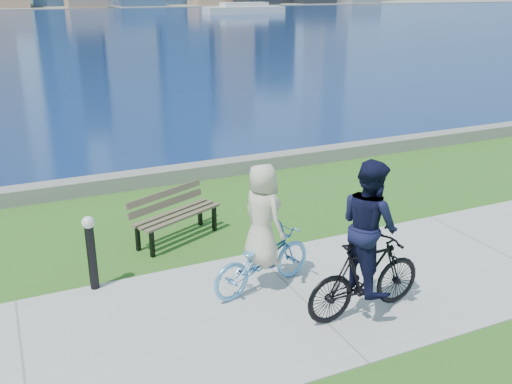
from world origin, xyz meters
TOP-DOWN VIEW (x-y plane):
  - ground at (0.00, 0.00)m, footprint 320.00×320.00m
  - concrete_path at (0.00, 0.00)m, footprint 80.00×3.50m
  - seawall at (0.00, 6.20)m, footprint 90.00×0.50m
  - bay_water at (0.00, 72.00)m, footprint 320.00×131.00m
  - far_shore at (0.00, 130.00)m, footprint 320.00×30.00m
  - ferry_far at (35.14, 83.15)m, footprint 13.24×3.78m
  - park_bench at (-1.12, 2.96)m, footprint 1.86×1.29m
  - bollard_lamp at (-2.83, 1.65)m, footprint 0.20×0.20m
  - cyclist_woman at (-0.41, 0.56)m, footprint 1.07×1.95m
  - cyclist_man at (0.62, -0.72)m, footprint 0.75×1.96m

SIDE VIEW (x-z plane):
  - ground at x=0.00m, z-range 0.00..0.00m
  - bay_water at x=0.00m, z-range 0.00..0.01m
  - concrete_path at x=0.00m, z-range 0.00..0.02m
  - far_shore at x=0.00m, z-range 0.00..0.12m
  - seawall at x=0.00m, z-range 0.00..0.35m
  - park_bench at x=-1.12m, z-range 0.10..1.02m
  - bollard_lamp at x=-2.83m, z-range 0.09..1.33m
  - ferry_far at x=35.14m, z-range -0.15..1.65m
  - cyclist_woman at x=-0.41m, z-range -0.24..1.80m
  - cyclist_man at x=0.62m, z-range -0.17..2.17m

